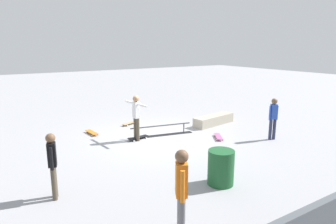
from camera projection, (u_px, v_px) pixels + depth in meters
The scene contains 12 objects.
ground_plane at pixel (157, 137), 11.05m from camera, with size 60.00×60.00×0.00m, color #9E9EA3.
grind_rail at pixel (161, 131), 11.24m from camera, with size 2.51×0.72×0.41m.
skate_ledge at pixel (214, 120), 12.79m from camera, with size 2.08×0.53×0.40m, color #B2A893.
skater_main at pixel (136, 115), 10.50m from camera, with size 0.23×1.31×1.62m.
skateboard_main at pixel (138, 137), 10.78m from camera, with size 0.82×0.36×0.09m.
bystander_orange_shirt at pixel (181, 190), 5.02m from camera, with size 0.27×0.36×1.66m.
bystander_blue_shirt at pixel (273, 116), 10.62m from camera, with size 0.34×0.24×1.50m.
bystander_black_shirt at pixel (52, 162), 6.47m from camera, with size 0.22×0.34×1.50m.
loose_skateboard_pink at pixel (218, 136), 10.91m from camera, with size 0.59×0.79×0.09m.
loose_skateboard_orange at pixel (92, 132), 11.42m from camera, with size 0.32×0.82×0.09m.
loose_skateboard_natural at pixel (130, 123), 12.79m from camera, with size 0.82×0.48×0.09m.
trash_bin at pixel (221, 167), 7.24m from camera, with size 0.64×0.64×0.86m, color #1E592D.
Camera 1 is at (5.31, 9.16, 3.32)m, focal length 31.97 mm.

